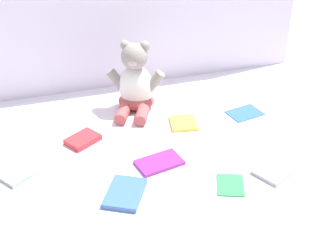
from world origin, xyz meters
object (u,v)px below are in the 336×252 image
at_px(book_case_5, 230,184).
at_px(book_case_8, 159,163).
at_px(book_case_2, 245,113).
at_px(book_case_3, 125,193).
at_px(book_case_1, 273,172).
at_px(teddy_bear, 135,85).
at_px(book_case_7, 183,123).
at_px(book_case_6, 83,140).
at_px(book_case_4, 10,172).

xyz_separation_m(book_case_5, book_case_8, (-0.17, 0.16, 0.00)).
bearing_deg(book_case_2, book_case_3, 109.53).
bearing_deg(book_case_1, teddy_bear, 2.89).
relative_size(book_case_7, book_case_8, 0.72).
bearing_deg(book_case_8, book_case_5, 34.46).
height_order(book_case_1, book_case_6, book_case_6).
bearing_deg(book_case_4, book_case_6, -11.38).
bearing_deg(teddy_bear, book_case_1, -36.02).
distance_m(teddy_bear, book_case_4, 0.54).
height_order(book_case_3, book_case_7, book_case_3).
bearing_deg(book_case_4, teddy_bear, -4.83).
height_order(book_case_3, book_case_6, book_case_6).
relative_size(book_case_1, book_case_6, 0.95).
height_order(teddy_bear, book_case_1, teddy_bear).
xyz_separation_m(teddy_bear, book_case_8, (-0.01, -0.36, -0.09)).
height_order(book_case_2, book_case_8, book_case_8).
relative_size(book_case_2, book_case_5, 1.24).
relative_size(book_case_3, book_case_7, 1.35).
xyz_separation_m(teddy_bear, book_case_1, (0.30, -0.50, -0.09)).
bearing_deg(teddy_bear, book_case_2, 0.68).
bearing_deg(book_case_1, book_case_3, 58.12).
relative_size(teddy_bear, book_case_7, 2.62).
height_order(teddy_bear, book_case_2, teddy_bear).
bearing_deg(book_case_5, book_case_7, 114.31).
bearing_deg(book_case_8, book_case_1, 53.17).
bearing_deg(book_case_3, book_case_5, -160.86).
bearing_deg(book_case_4, book_case_3, -68.56).
relative_size(book_case_3, book_case_8, 0.97).
distance_m(book_case_6, book_case_8, 0.28).
bearing_deg(book_case_3, book_case_8, -111.53).
bearing_deg(book_case_6, book_case_7, -121.82).
bearing_deg(book_case_6, book_case_4, 81.48).
relative_size(book_case_1, book_case_3, 0.74).
xyz_separation_m(book_case_4, book_case_6, (0.23, 0.11, 0.00)).
bearing_deg(book_case_5, book_case_8, 157.24).
bearing_deg(book_case_5, teddy_bear, 127.35).
relative_size(teddy_bear, book_case_8, 1.88).
bearing_deg(book_case_7, book_case_5, -77.14).
relative_size(book_case_6, book_case_7, 1.04).
bearing_deg(book_case_3, teddy_bear, -79.09).
bearing_deg(book_case_1, book_case_4, 45.32).
bearing_deg(book_case_1, book_case_5, 68.42).
distance_m(book_case_2, book_case_6, 0.59).
bearing_deg(book_case_8, book_case_4, -112.86).
height_order(book_case_5, book_case_7, book_case_7).
distance_m(book_case_1, book_case_4, 0.78).
distance_m(book_case_5, book_case_6, 0.51).
relative_size(teddy_bear, book_case_1, 2.63).
height_order(book_case_2, book_case_6, book_case_6).
relative_size(book_case_4, book_case_7, 1.35).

